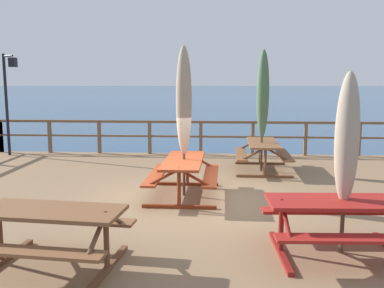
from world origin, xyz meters
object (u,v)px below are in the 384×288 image
at_px(patio_umbrella_tall_mid_right, 184,102).
at_px(lamp_post_hooked, 9,89).
at_px(picnic_table_mid_right, 340,215).
at_px(picnic_table_mid_left, 263,150).
at_px(patio_umbrella_tall_front, 263,95).
at_px(patio_umbrella_short_back, 347,140).
at_px(picnic_table_back_left, 184,169).
at_px(picnic_table_front_left, 51,225).

bearing_deg(patio_umbrella_tall_mid_right, lamp_post_hooked, 143.28).
distance_m(picnic_table_mid_right, patio_umbrella_tall_mid_right, 3.95).
xyz_separation_m(picnic_table_mid_right, picnic_table_mid_left, (-0.48, 5.46, 0.00)).
bearing_deg(patio_umbrella_tall_mid_right, patio_umbrella_tall_front, 54.05).
xyz_separation_m(patio_umbrella_short_back, lamp_post_hooked, (-8.26, 7.15, 0.53)).
bearing_deg(patio_umbrella_tall_front, picnic_table_mid_left, 63.31).
bearing_deg(patio_umbrella_tall_front, picnic_table_back_left, -125.87).
relative_size(picnic_table_mid_right, patio_umbrella_short_back, 0.80).
relative_size(patio_umbrella_tall_mid_right, lamp_post_hooked, 0.96).
bearing_deg(picnic_table_front_left, patio_umbrella_tall_front, 61.95).
height_order(picnic_table_front_left, patio_umbrella_short_back, patio_umbrella_short_back).
xyz_separation_m(picnic_table_back_left, picnic_table_mid_right, (2.36, -2.84, -0.00)).
distance_m(patio_umbrella_tall_front, lamp_post_hooked, 7.90).
xyz_separation_m(picnic_table_front_left, lamp_post_hooked, (-4.47, 7.87, 1.56)).
relative_size(picnic_table_mid_right, patio_umbrella_tall_mid_right, 0.65).
bearing_deg(picnic_table_mid_right, patio_umbrella_tall_front, 95.53).
relative_size(picnic_table_mid_right, lamp_post_hooked, 0.62).
xyz_separation_m(patio_umbrella_tall_mid_right, patio_umbrella_short_back, (2.41, -2.79, -0.36)).
relative_size(picnic_table_back_left, lamp_post_hooked, 0.67).
height_order(picnic_table_back_left, patio_umbrella_tall_front, patio_umbrella_tall_front).
relative_size(picnic_table_mid_right, patio_umbrella_tall_front, 0.63).
bearing_deg(patio_umbrella_short_back, lamp_post_hooked, 139.12).
height_order(picnic_table_mid_left, patio_umbrella_short_back, patio_umbrella_short_back).
bearing_deg(patio_umbrella_tall_front, patio_umbrella_short_back, -83.78).
bearing_deg(patio_umbrella_tall_mid_right, patio_umbrella_short_back, -49.14).
height_order(picnic_table_mid_right, picnic_table_mid_left, same).
xyz_separation_m(picnic_table_mid_left, patio_umbrella_tall_mid_right, (-1.87, -2.60, 1.38)).
bearing_deg(patio_umbrella_short_back, picnic_table_mid_right, -128.88).
distance_m(picnic_table_mid_right, patio_umbrella_short_back, 1.02).
height_order(patio_umbrella_tall_mid_right, patio_umbrella_tall_front, patio_umbrella_tall_front).
xyz_separation_m(picnic_table_front_left, patio_umbrella_tall_mid_right, (1.38, 3.50, 1.39)).
relative_size(picnic_table_mid_left, picnic_table_front_left, 1.08).
distance_m(picnic_table_back_left, patio_umbrella_tall_mid_right, 1.38).
xyz_separation_m(picnic_table_mid_left, patio_umbrella_short_back, (0.54, -5.39, 1.02)).
relative_size(picnic_table_back_left, picnic_table_mid_right, 1.07).
height_order(picnic_table_mid_left, lamp_post_hooked, lamp_post_hooked).
bearing_deg(lamp_post_hooked, picnic_table_mid_right, -41.37).
distance_m(patio_umbrella_tall_mid_right, lamp_post_hooked, 7.30).
height_order(picnic_table_mid_right, patio_umbrella_short_back, patio_umbrella_short_back).
distance_m(patio_umbrella_short_back, lamp_post_hooked, 10.94).
xyz_separation_m(picnic_table_back_left, patio_umbrella_tall_front, (1.84, 2.54, 1.44)).
distance_m(patio_umbrella_tall_mid_right, patio_umbrella_short_back, 3.70).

